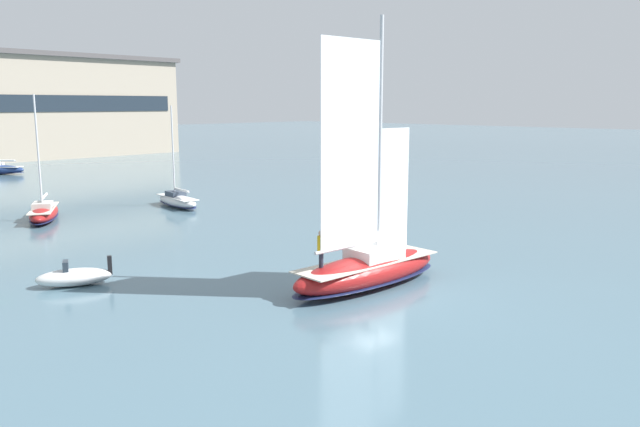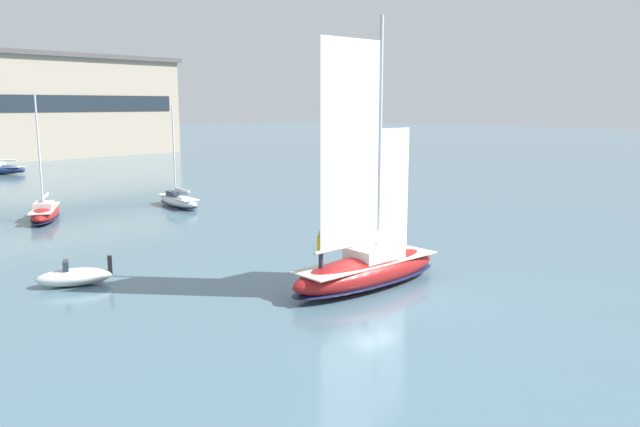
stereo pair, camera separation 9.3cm
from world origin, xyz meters
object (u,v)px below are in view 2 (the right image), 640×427
sailboat_main (368,266)px  sailboat_moored_mid_channel (45,212)px  sailboat_moored_near_marina (178,200)px  motor_tender (75,277)px

sailboat_main → sailboat_moored_mid_channel: sailboat_main is taller
sailboat_moored_near_marina → motor_tender: 22.47m
sailboat_moored_mid_channel → motor_tender: 18.63m
sailboat_main → motor_tender: size_ratio=3.38×
sailboat_moored_mid_channel → motor_tender: bearing=-109.3°
sailboat_main → motor_tender: (-9.19, 9.99, -0.56)m
sailboat_main → sailboat_moored_near_marina: size_ratio=1.48×
sailboat_main → sailboat_moored_near_marina: sailboat_main is taller
motor_tender → sailboat_moored_near_marina: bearing=43.9°
sailboat_main → sailboat_moored_mid_channel: size_ratio=1.35×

